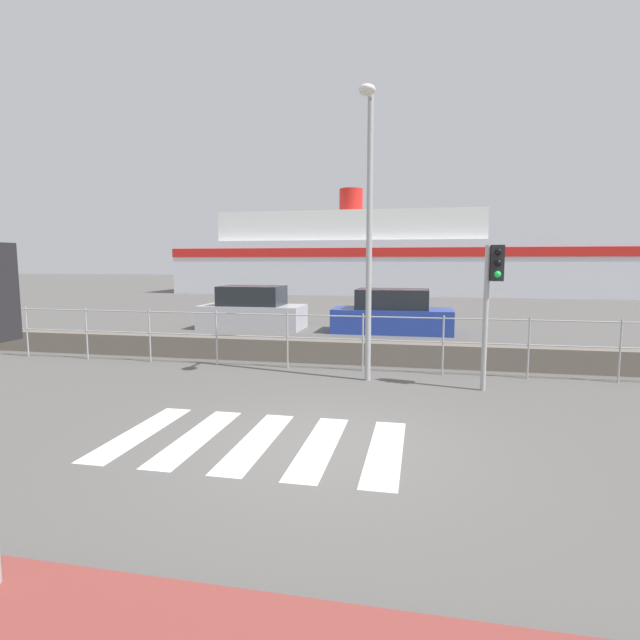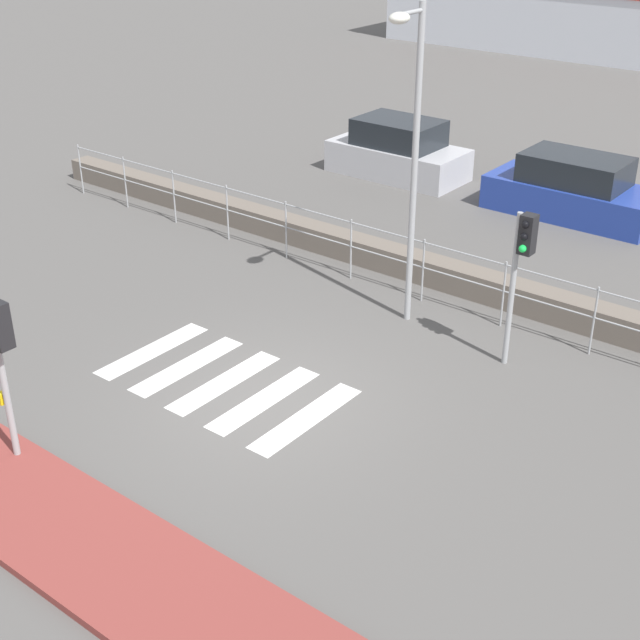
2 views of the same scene
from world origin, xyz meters
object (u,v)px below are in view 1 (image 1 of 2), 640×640
(traffic_light_far, at_px, (493,285))
(parked_car_blue, at_px, (392,314))
(streetlamp, at_px, (369,205))
(ferry_boat, at_px, (394,259))
(parked_car_silver, at_px, (252,310))

(traffic_light_far, distance_m, parked_car_blue, 8.19)
(streetlamp, xyz_separation_m, parked_car_blue, (0.07, 7.50, -2.99))
(streetlamp, relative_size, ferry_boat, 0.17)
(parked_car_blue, bearing_deg, traffic_light_far, -73.18)
(ferry_boat, xyz_separation_m, parked_car_silver, (-4.06, -21.34, -1.98))
(parked_car_silver, height_order, parked_car_blue, parked_car_silver)
(parked_car_blue, bearing_deg, ferry_boat, 93.06)
(streetlamp, xyz_separation_m, ferry_boat, (-1.07, 28.84, -0.98))
(parked_car_silver, xyz_separation_m, parked_car_blue, (5.20, 0.00, -0.03))
(traffic_light_far, bearing_deg, parked_car_silver, 134.31)
(streetlamp, bearing_deg, traffic_light_far, -5.35)
(streetlamp, distance_m, ferry_boat, 28.88)
(ferry_boat, bearing_deg, traffic_light_far, -83.18)
(ferry_boat, relative_size, parked_car_blue, 8.51)
(traffic_light_far, distance_m, parked_car_silver, 10.88)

